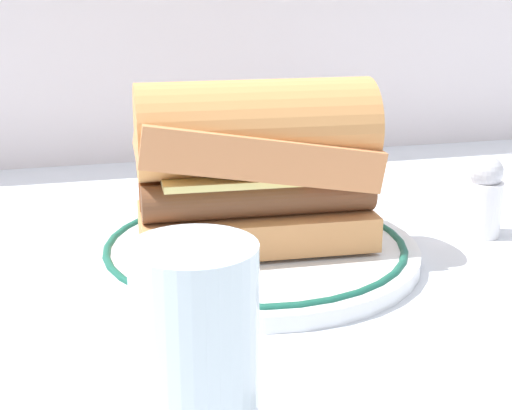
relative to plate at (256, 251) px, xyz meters
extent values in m
plane|color=silver|center=(0.03, 0.00, -0.01)|extent=(1.50, 1.50, 0.00)
cylinder|color=white|center=(0.00, 0.00, 0.00)|extent=(0.25, 0.25, 0.01)
torus|color=#195947|center=(0.00, 0.00, 0.00)|extent=(0.23, 0.23, 0.01)
cube|color=tan|center=(0.00, 0.00, 0.02)|extent=(0.18, 0.09, 0.03)
cylinder|color=brown|center=(0.00, -0.01, 0.05)|extent=(0.17, 0.04, 0.03)
cylinder|color=brown|center=(0.00, 0.01, 0.05)|extent=(0.17, 0.04, 0.03)
cube|color=#EAD67A|center=(0.00, 0.00, 0.06)|extent=(0.15, 0.09, 0.01)
cube|color=#D28552|center=(0.00, 0.00, 0.08)|extent=(0.18, 0.09, 0.06)
cylinder|color=tan|center=(0.00, 0.00, 0.10)|extent=(0.18, 0.08, 0.07)
cylinder|color=silver|center=(-0.08, -0.23, 0.04)|extent=(0.06, 0.06, 0.10)
cylinder|color=white|center=(0.20, 0.01, 0.02)|extent=(0.03, 0.03, 0.05)
sphere|color=silver|center=(0.20, 0.01, 0.05)|extent=(0.03, 0.03, 0.03)
cube|color=silver|center=(0.08, 0.16, -0.01)|extent=(0.04, 0.09, 0.01)
cube|color=black|center=(0.09, 0.23, 0.00)|extent=(0.03, 0.06, 0.01)
camera|label=1|loc=(-0.13, -0.52, 0.21)|focal=52.57mm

